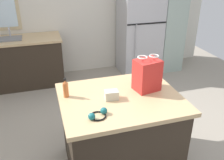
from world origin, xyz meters
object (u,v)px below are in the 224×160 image
at_px(shopping_bag, 147,75).
at_px(bottle, 66,89).
at_px(small_box, 111,95).
at_px(kitchen_island, 120,132).
at_px(tall_cabinet, 169,21).
at_px(ear_defenders, 98,114).
at_px(refrigerator, 140,30).

relative_size(shopping_bag, bottle, 1.83).
bearing_deg(small_box, kitchen_island, 6.70).
distance_m(kitchen_island, tall_cabinet, 3.18).
relative_size(small_box, bottle, 0.65).
bearing_deg(bottle, ear_defenders, -63.37).
relative_size(kitchen_island, bottle, 5.90).
bearing_deg(bottle, shopping_bag, -6.09).
bearing_deg(small_box, ear_defenders, -127.76).
distance_m(kitchen_island, refrigerator, 2.81).
distance_m(small_box, ear_defenders, 0.33).
height_order(refrigerator, ear_defenders, refrigerator).
bearing_deg(ear_defenders, bottle, 116.63).
distance_m(refrigerator, tall_cabinet, 0.67).
bearing_deg(kitchen_island, small_box, -173.30).
relative_size(refrigerator, tall_cabinet, 0.86).
bearing_deg(kitchen_island, bottle, 162.64).
bearing_deg(ear_defenders, shopping_bag, 29.46).
distance_m(shopping_bag, bottle, 0.85).
height_order(small_box, ear_defenders, small_box).
distance_m(refrigerator, shopping_bag, 2.59).
relative_size(tall_cabinet, ear_defenders, 10.27).
xyz_separation_m(shopping_bag, ear_defenders, (-0.62, -0.35, -0.15)).
relative_size(kitchen_island, refrigerator, 0.70).
xyz_separation_m(tall_cabinet, bottle, (-2.43, -2.32, -0.02)).
bearing_deg(ear_defenders, refrigerator, 60.64).
bearing_deg(tall_cabinet, kitchen_island, -127.45).
relative_size(bottle, ear_defenders, 1.04).
relative_size(shopping_bag, small_box, 2.83).
height_order(kitchen_island, shopping_bag, shopping_bag).
height_order(tall_cabinet, shopping_bag, tall_cabinet).
bearing_deg(ear_defenders, kitchen_island, 42.06).
relative_size(kitchen_island, ear_defenders, 6.16).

